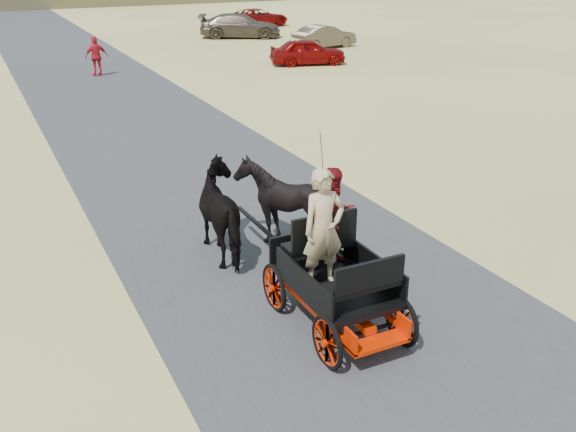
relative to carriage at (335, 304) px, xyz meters
name	(u,v)px	position (x,y,z in m)	size (l,w,h in m)	color
ground	(411,369)	(0.37, -1.47, -0.36)	(140.00, 140.00, 0.00)	tan
road	(411,369)	(0.37, -1.47, -0.35)	(6.00, 140.00, 0.01)	#38383A
carriage	(335,304)	(0.00, 0.00, 0.00)	(1.30, 2.40, 0.72)	black
horse_left	(227,212)	(-0.55, 3.00, 0.49)	(0.91, 2.01, 1.70)	black
horse_right	(281,202)	(0.55, 3.00, 0.49)	(1.37, 1.54, 1.70)	black
driver_man	(324,229)	(-0.20, 0.05, 1.26)	(0.66, 0.43, 1.80)	tan
passenger_woman	(334,217)	(0.30, 0.60, 1.15)	(0.77, 0.60, 1.58)	#660C0F
pedestrian	(96,56)	(0.84, 22.37, 0.50)	(1.01, 0.42, 1.73)	red
car_a	(308,52)	(10.63, 20.87, 0.26)	(1.47, 3.66, 1.25)	maroon
car_b	(324,37)	(14.08, 25.34, 0.27)	(1.34, 3.84, 1.27)	brown
car_c	(240,26)	(11.50, 31.57, 0.38)	(2.06, 5.07, 1.47)	brown
car_d	(258,18)	(14.97, 36.63, 0.27)	(2.09, 4.54, 1.26)	maroon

